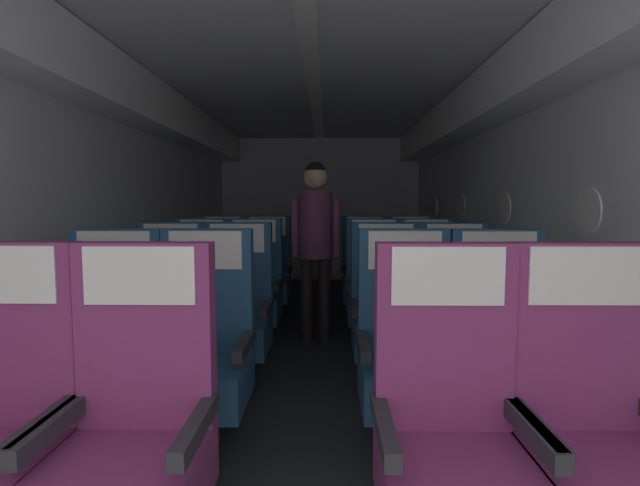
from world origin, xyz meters
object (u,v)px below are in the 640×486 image
(seat_c_left_window, at_px, (168,314))
(seat_b_left_aisle, at_px, (203,353))
(seat_b_left_window, at_px, (110,354))
(seat_b_right_aisle, at_px, (502,355))
(seat_d_left_aisle, at_px, (253,291))
(seat_a_right_aisle, at_px, (593,438))
(seat_d_left_window, at_px, (200,291))
(seat_e_right_aisle, at_px, (411,276))
(seat_c_left_aisle, at_px, (236,314))
(seat_c_right_aisle, at_px, (456,315))
(seat_a_left_aisle, at_px, (133,437))
(seat_b_right_window, at_px, (406,354))
(seat_e_left_window, at_px, (222,276))
(seat_e_left_aisle, at_px, (267,276))
(seat_c_right_window, at_px, (387,315))
(flight_attendant, at_px, (316,232))
(seat_d_right_aisle, at_px, (427,292))
(seat_d_right_window, at_px, (374,291))
(seat_a_right_window, at_px, (451,439))
(seat_e_right_window, at_px, (365,276))

(seat_c_left_window, bearing_deg, seat_b_left_aisle, -61.37)
(seat_b_left_window, distance_m, seat_b_right_aisle, 2.01)
(seat_d_left_aisle, bearing_deg, seat_a_right_aisle, -59.24)
(seat_d_left_window, xyz_separation_m, seat_e_right_aisle, (2.01, 0.86, 0.00))
(seat_a_right_aisle, relative_size, seat_b_right_aisle, 1.00)
(seat_b_left_window, height_order, seat_d_left_window, same)
(seat_c_left_aisle, height_order, seat_d_left_aisle, same)
(seat_c_left_aisle, distance_m, seat_d_left_aisle, 0.87)
(seat_c_right_aisle, height_order, seat_d_left_window, same)
(seat_a_left_aisle, height_order, seat_c_left_aisle, same)
(seat_a_right_aisle, xyz_separation_m, seat_b_right_window, (-0.47, 0.86, 0.00))
(seat_b_right_window, distance_m, seat_c_right_aisle, 0.97)
(seat_e_left_window, bearing_deg, seat_e_right_aisle, 0.61)
(seat_b_left_aisle, distance_m, seat_e_left_aisle, 2.58)
(seat_a_left_aisle, height_order, seat_b_left_aisle, same)
(seat_c_right_aisle, xyz_separation_m, seat_e_left_window, (-2.01, 1.71, 0.00))
(seat_a_left_aisle, bearing_deg, seat_c_right_window, 58.69)
(seat_a_right_aisle, relative_size, flight_attendant, 0.69)
(seat_a_left_aisle, distance_m, seat_d_left_window, 2.64)
(seat_a_right_aisle, relative_size, seat_b_left_aisle, 1.00)
(seat_b_left_window, bearing_deg, seat_b_right_window, 0.89)
(seat_d_right_aisle, bearing_deg, seat_d_right_window, 179.51)
(seat_a_left_aisle, xyz_separation_m, seat_b_right_window, (1.05, 0.88, 0.00))
(seat_b_left_window, xyz_separation_m, seat_e_left_aisle, (0.48, 2.59, 0.00))
(seat_d_left_aisle, height_order, seat_d_right_aisle, same)
(seat_e_left_window, bearing_deg, seat_b_left_aisle, -79.40)
(seat_a_right_window, bearing_deg, flight_attendant, 101.07)
(seat_a_left_aisle, relative_size, seat_c_left_aisle, 1.00)
(seat_a_right_aisle, distance_m, seat_e_right_aisle, 3.44)
(seat_d_right_window, relative_size, flight_attendant, 0.69)
(seat_d_left_aisle, height_order, seat_d_right_window, same)
(seat_e_left_aisle, distance_m, seat_e_right_window, 1.04)
(seat_d_right_aisle, distance_m, seat_e_left_aisle, 1.74)
(seat_a_right_window, relative_size, seat_d_left_window, 1.00)
(seat_b_left_window, distance_m, seat_d_right_window, 2.31)
(seat_d_right_window, distance_m, seat_e_right_aisle, 0.99)
(seat_b_left_window, height_order, seat_e_left_window, same)
(seat_d_right_aisle, bearing_deg, seat_c_left_aisle, -150.14)
(seat_b_right_aisle, distance_m, seat_c_right_window, 0.99)
(seat_d_right_aisle, height_order, seat_e_right_window, same)
(seat_d_left_window, distance_m, seat_e_right_aisle, 2.19)
(seat_a_right_aisle, xyz_separation_m, seat_e_left_window, (-2.00, 3.42, 0.00))
(seat_c_left_window, bearing_deg, seat_d_left_aisle, 61.58)
(seat_b_left_aisle, distance_m, seat_e_left_window, 2.61)
(seat_a_right_aisle, height_order, seat_c_left_window, same)
(seat_b_right_aisle, height_order, flight_attendant, flight_attendant)
(seat_e_left_window, xyz_separation_m, flight_attendant, (1.02, -0.81, 0.52))
(seat_c_left_window, xyz_separation_m, seat_c_left_aisle, (0.47, -0.02, 0.00))
(seat_c_right_window, bearing_deg, seat_e_right_window, 90.41)
(seat_a_left_aisle, bearing_deg, seat_c_left_window, 105.19)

